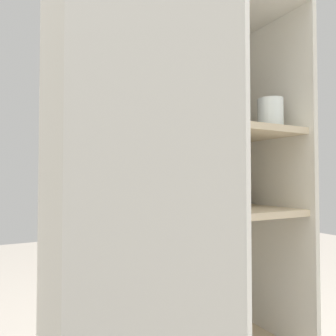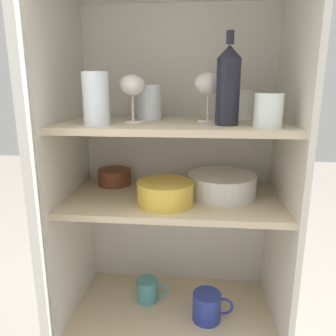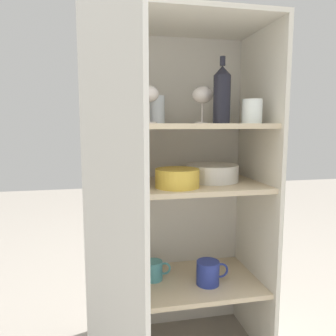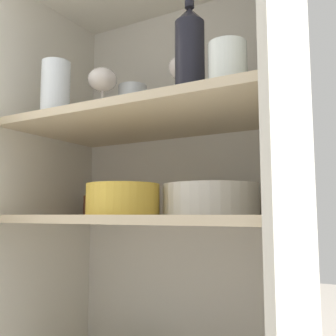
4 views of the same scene
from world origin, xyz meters
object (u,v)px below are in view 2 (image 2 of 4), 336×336
(plate_stack_white, at_px, (222,184))
(mixing_bowl_large, at_px, (165,192))
(coffee_mug_primary, at_px, (148,290))
(wine_bottle, at_px, (228,85))
(serving_bowl_small, at_px, (114,176))

(plate_stack_white, relative_size, mixing_bowl_large, 1.31)
(plate_stack_white, relative_size, coffee_mug_primary, 1.94)
(wine_bottle, xyz_separation_m, coffee_mug_primary, (-0.26, 0.11, -0.75))
(plate_stack_white, xyz_separation_m, mixing_bowl_large, (-0.18, -0.11, 0.00))
(plate_stack_white, xyz_separation_m, serving_bowl_small, (-0.39, 0.08, -0.00))
(plate_stack_white, distance_m, coffee_mug_primary, 0.50)
(mixing_bowl_large, relative_size, coffee_mug_primary, 1.48)
(serving_bowl_small, bearing_deg, coffee_mug_primary, -30.54)
(wine_bottle, distance_m, coffee_mug_primary, 0.80)
(serving_bowl_small, bearing_deg, plate_stack_white, -11.89)
(mixing_bowl_large, height_order, serving_bowl_small, mixing_bowl_large)
(serving_bowl_small, bearing_deg, mixing_bowl_large, -41.88)
(wine_bottle, height_order, mixing_bowl_large, wine_bottle)
(mixing_bowl_large, bearing_deg, coffee_mug_primary, 125.13)
(serving_bowl_small, xyz_separation_m, coffee_mug_primary, (0.13, -0.08, -0.42))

